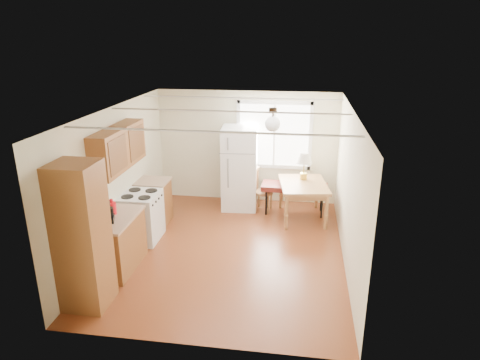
% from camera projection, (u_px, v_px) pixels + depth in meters
% --- Properties ---
extents(room_shell, '(4.60, 5.60, 2.62)m').
position_uv_depth(room_shell, '(228.00, 184.00, 7.24)').
color(room_shell, '#5B2612').
rests_on(room_shell, ground).
extents(kitchen_run, '(0.65, 3.40, 2.20)m').
position_uv_depth(kitchen_run, '(119.00, 215.00, 7.01)').
color(kitchen_run, brown).
rests_on(kitchen_run, ground).
extents(window_unit, '(1.64, 0.05, 1.51)m').
position_uv_depth(window_unit, '(274.00, 135.00, 9.37)').
color(window_unit, white).
rests_on(window_unit, room_shell).
extents(pendant_light, '(0.26, 0.26, 0.40)m').
position_uv_depth(pendant_light, '(273.00, 123.00, 7.19)').
color(pendant_light, black).
rests_on(pendant_light, room_shell).
extents(refrigerator, '(0.79, 0.80, 1.80)m').
position_uv_depth(refrigerator, '(240.00, 168.00, 9.25)').
color(refrigerator, white).
rests_on(refrigerator, ground).
extents(bench, '(1.39, 0.54, 0.64)m').
position_uv_depth(bench, '(295.00, 188.00, 9.04)').
color(bench, '#591A15').
rests_on(bench, ground).
extents(dining_table, '(1.09, 1.35, 0.77)m').
position_uv_depth(dining_table, '(303.00, 188.00, 8.75)').
color(dining_table, olive).
rests_on(dining_table, ground).
extents(chair, '(0.42, 0.41, 0.93)m').
position_uv_depth(chair, '(260.00, 187.00, 9.21)').
color(chair, olive).
rests_on(chair, ground).
extents(table_lamp, '(0.33, 0.33, 0.57)m').
position_uv_depth(table_lamp, '(304.00, 160.00, 8.83)').
color(table_lamp, gold).
rests_on(table_lamp, dining_table).
extents(coffee_maker, '(0.25, 0.29, 0.37)m').
position_uv_depth(coffee_maker, '(107.00, 214.00, 6.57)').
color(coffee_maker, black).
rests_on(coffee_maker, kitchen_run).
extents(kettle, '(0.14, 0.14, 0.26)m').
position_uv_depth(kettle, '(112.00, 208.00, 6.88)').
color(kettle, red).
rests_on(kettle, kitchen_run).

